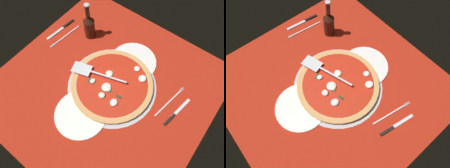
{
  "view_description": "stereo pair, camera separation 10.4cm",
  "coord_description": "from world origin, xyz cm",
  "views": [
    {
      "loc": [
        35.46,
        31.48,
        94.63
      ],
      "look_at": [
        -2.32,
        2.39,
        1.97
      ],
      "focal_mm": 33.33,
      "sensor_mm": 36.0,
      "label": 1
    },
    {
      "loc": [
        28.25,
        38.99,
        94.63
      ],
      "look_at": [
        -2.32,
        2.39,
        1.97
      ],
      "focal_mm": 33.33,
      "sensor_mm": 36.0,
      "label": 2
    }
  ],
  "objects": [
    {
      "name": "place_setting_near",
      "position": [
        -12.95,
        -41.32,
        0.36
      ],
      "size": [
        22.95,
        14.49,
        1.4
      ],
      "rotation": [
        0.0,
        0.0,
        -0.1
      ],
      "color": "white",
      "rests_on": "ground_plane"
    },
    {
      "name": "place_setting_far",
      "position": [
        -10.23,
        32.88,
        0.35
      ],
      "size": [
        23.15,
        16.03,
        1.4
      ],
      "rotation": [
        0.0,
        0.0,
        2.97
      ],
      "color": "white",
      "rests_on": "ground_plane"
    },
    {
      "name": "ground_plane",
      "position": [
        0.0,
        0.0,
        -0.4
      ],
      "size": [
        101.88,
        101.88,
        0.8
      ],
      "primitive_type": "cube",
      "color": "#A72111"
    },
    {
      "name": "pizza_pan",
      "position": [
        -2.32,
        2.39,
        0.49
      ],
      "size": [
        45.0,
        45.0,
        0.97
      ],
      "primitive_type": "cylinder",
      "color": "#B2B3BB",
      "rests_on": "ground_plane"
    },
    {
      "name": "pizza",
      "position": [
        -2.31,
        2.47,
        1.92
      ],
      "size": [
        41.27,
        41.27,
        3.22
      ],
      "color": "tan",
      "rests_on": "pizza_pan"
    },
    {
      "name": "dinner_plate_left",
      "position": [
        -20.67,
        2.7,
        0.5
      ],
      "size": [
        24.81,
        24.81,
        1.0
      ],
      "primitive_type": "cylinder",
      "color": "white",
      "rests_on": "ground_plane"
    },
    {
      "name": "pizza_server",
      "position": [
        -1.14,
        -7.44,
        4.52
      ],
      "size": [
        12.32,
        28.52,
        1.0
      ],
      "rotation": [
        0.0,
        0.0,
        5.02
      ],
      "color": "silver",
      "rests_on": "pizza"
    },
    {
      "name": "dinner_plate_right",
      "position": [
        18.9,
        0.19,
        0.5
      ],
      "size": [
        24.91,
        24.91,
        1.0
      ],
      "primitive_type": "cylinder",
      "color": "white",
      "rests_on": "ground_plane"
    },
    {
      "name": "beer_bottle",
      "position": [
        -20.65,
        -27.45,
        8.42
      ],
      "size": [
        6.13,
        6.13,
        22.71
      ],
      "color": "#35170F",
      "rests_on": "ground_plane"
    }
  ]
}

